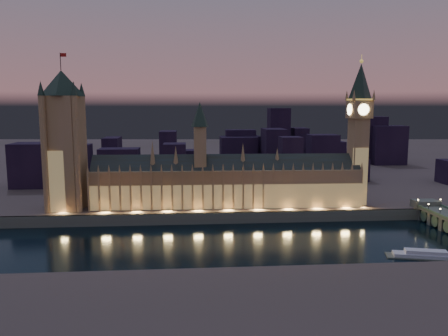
{
  "coord_description": "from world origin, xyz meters",
  "views": [
    {
      "loc": [
        -19.74,
        -260.32,
        82.73
      ],
      "look_at": [
        5.0,
        55.0,
        38.0
      ],
      "focal_mm": 35.0,
      "sensor_mm": 36.0,
      "label": 1
    }
  ],
  "objects": [
    {
      "name": "elizabeth_tower",
      "position": [
        108.0,
        61.93,
        71.02
      ],
      "size": [
        18.0,
        18.0,
        112.9
      ],
      "color": "#9D7F47",
      "rests_on": "north_bank"
    },
    {
      "name": "river_boat",
      "position": [
        109.05,
        -38.93,
        1.56
      ],
      "size": [
        42.39,
        19.97,
        4.5
      ],
      "color": "#54544B",
      "rests_on": "ground"
    },
    {
      "name": "north_bank",
      "position": [
        0.0,
        520.0,
        4.0
      ],
      "size": [
        2000.0,
        960.0,
        8.0
      ],
      "primitive_type": "cube",
      "color": "#413931",
      "rests_on": "ground"
    },
    {
      "name": "victoria_tower",
      "position": [
        -110.0,
        61.92,
        63.42
      ],
      "size": [
        31.68,
        31.68,
        112.09
      ],
      "color": "#9D7F47",
      "rests_on": "north_bank"
    },
    {
      "name": "city_backdrop",
      "position": [
        36.73,
        246.42,
        29.78
      ],
      "size": [
        448.75,
        215.63,
        77.14
      ],
      "color": "black",
      "rests_on": "north_bank"
    },
    {
      "name": "ground_plane",
      "position": [
        0.0,
        0.0,
        0.0
      ],
      "size": [
        2000.0,
        2000.0,
        0.0
      ],
      "primitive_type": "plane",
      "color": "black",
      "rests_on": "ground"
    },
    {
      "name": "palace_of_westminster",
      "position": [
        6.85,
        61.74,
        26.37
      ],
      "size": [
        202.0,
        24.64,
        78.0
      ],
      "color": "#9D7F47",
      "rests_on": "north_bank"
    },
    {
      "name": "embankment_wall",
      "position": [
        0.0,
        41.0,
        4.0
      ],
      "size": [
        2000.0,
        2.5,
        8.0
      ],
      "primitive_type": "cube",
      "color": "#54544B",
      "rests_on": "ground"
    }
  ]
}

